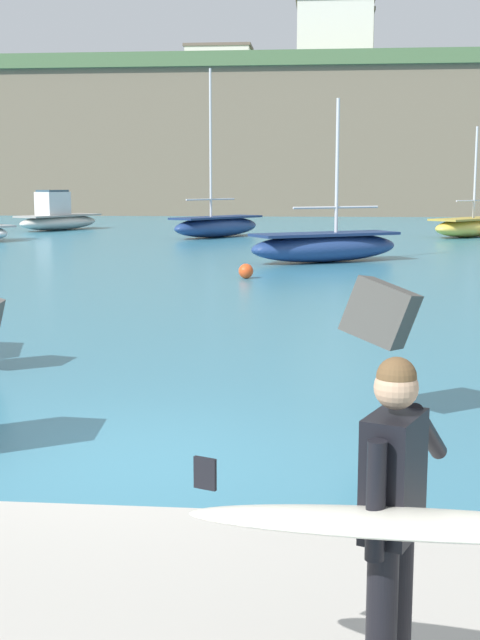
% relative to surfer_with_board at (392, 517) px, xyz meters
% --- Properties ---
extents(ground_plane, '(400.00, 400.00, 0.00)m').
position_rel_surfer_with_board_xyz_m(ground_plane, '(-2.36, 4.43, -1.28)').
color(ground_plane, teal).
extents(breakwater_jetty, '(31.87, 6.94, 2.42)m').
position_rel_surfer_with_board_xyz_m(breakwater_jetty, '(-1.90, 6.19, -0.10)').
color(breakwater_jetty, gray).
rests_on(breakwater_jetty, ground).
extents(surfer_with_board, '(2.07, 1.50, 1.78)m').
position_rel_surfer_with_board_xyz_m(surfer_with_board, '(0.00, 0.00, 0.00)').
color(surfer_with_board, black).
rests_on(surfer_with_board, walkway_path).
extents(boat_near_left, '(5.90, 4.49, 5.73)m').
position_rel_surfer_with_board_xyz_m(boat_near_left, '(-0.17, 26.93, -0.70)').
color(boat_near_left, navy).
rests_on(boat_near_left, ground).
extents(boat_near_centre, '(4.98, 5.20, 5.67)m').
position_rel_surfer_with_board_xyz_m(boat_near_centre, '(7.36, 42.02, -0.74)').
color(boat_near_centre, '#EAC64C').
rests_on(boat_near_centre, ground).
extents(boat_near_right, '(4.47, 6.38, 2.38)m').
position_rel_surfer_with_board_xyz_m(boat_near_right, '(-15.96, 46.34, -0.55)').
color(boat_near_right, beige).
rests_on(boat_near_right, ground).
extents(boat_mid_left, '(4.88, 6.03, 8.46)m').
position_rel_surfer_with_board_xyz_m(boat_mid_left, '(-5.71, 40.60, -0.67)').
color(boat_mid_left, navy).
rests_on(boat_mid_left, ground).
extents(mooring_buoy_inner, '(0.44, 0.44, 0.44)m').
position_rel_surfer_with_board_xyz_m(mooring_buoy_inner, '(-0.43, 38.14, -1.06)').
color(mooring_buoy_inner, yellow).
rests_on(mooring_buoy_inner, ground).
extents(mooring_buoy_middle, '(0.44, 0.44, 0.44)m').
position_rel_surfer_with_board_xyz_m(mooring_buoy_middle, '(-2.53, 21.38, -1.06)').
color(mooring_buoy_middle, '#E54C1E').
rests_on(mooring_buoy_middle, ground).
extents(headland_bluff, '(74.45, 37.56, 13.39)m').
position_rel_surfer_with_board_xyz_m(headland_bluff, '(7.82, 86.59, 5.44)').
color(headland_bluff, '#756651').
rests_on(headland_bluff, ground).
extents(station_building_west, '(7.21, 7.17, 6.03)m').
position_rel_surfer_with_board_xyz_m(station_building_west, '(0.71, 80.43, 15.15)').
color(station_building_west, silver).
rests_on(station_building_west, headland_bluff).
extents(station_building_central, '(4.67, 8.29, 5.34)m').
position_rel_surfer_with_board_xyz_m(station_building_central, '(2.07, 82.95, 14.80)').
color(station_building_central, '#B2ADA3').
rests_on(station_building_central, headland_bluff).
extents(station_building_east, '(7.33, 4.74, 4.26)m').
position_rel_surfer_with_board_xyz_m(station_building_east, '(-11.77, 93.39, 14.26)').
color(station_building_east, silver).
rests_on(station_building_east, headland_bluff).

